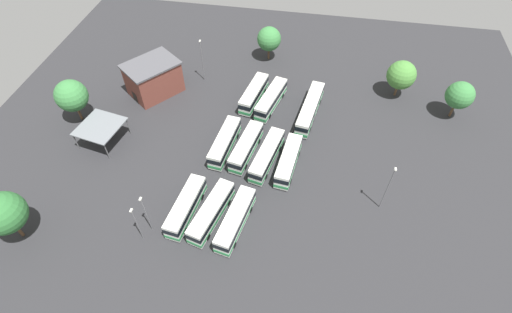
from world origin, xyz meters
TOP-DOWN VIEW (x-y plane):
  - ground_plane at (0.00, 0.00)m, footprint 105.44×105.44m
  - bus_row0_slot1 at (-14.10, 0.51)m, footprint 10.89×4.38m
  - bus_row0_slot2 at (-13.42, 4.36)m, footprint 11.07×5.03m
  - bus_row0_slot3 at (-13.17, 8.45)m, footprint 10.63×3.81m
  - bus_row1_slot0 at (-1.20, -5.85)m, footprint 10.50×3.64m
  - bus_row1_slot1 at (-0.64, -2.07)m, footprint 11.33×4.70m
  - bus_row1_slot2 at (0.67, 1.80)m, footprint 10.81×4.38m
  - bus_row1_slot3 at (1.06, 5.74)m, footprint 10.93×3.70m
  - bus_row2_slot0 at (12.65, -8.29)m, footprint 13.68×4.56m
  - bus_row2_slot2 at (14.12, -0.52)m, footprint 11.21×5.09m
  - bus_row2_slot3 at (15.13, 3.11)m, footprint 10.74×4.40m
  - depot_building at (14.48, 23.61)m, footprint 12.68×12.24m
  - maintenance_shelter at (-0.82, 27.82)m, footprint 8.44×8.24m
  - lamp_post_by_building at (-6.59, -21.12)m, footprint 0.56×0.28m
  - lamp_post_near_entrance at (-16.88, 12.83)m, footprint 0.56×0.28m
  - lamp_post_mid_lot at (-18.58, 13.58)m, footprint 0.56×0.28m
  - lamp_post_far_corner at (20.11, 14.83)m, footprint 0.56×0.28m
  - tree_west_edge at (3.96, 34.98)m, footprint 5.92×5.92m
  - tree_north_edge at (22.18, -25.14)m, footprint 5.67×5.67m
  - tree_northeast at (-21.27, 31.49)m, footprint 6.16×6.16m
  - tree_east_edge at (17.58, -35.34)m, footprint 5.14×5.14m
  - tree_northwest at (30.37, 2.53)m, footprint 5.26×5.26m

SIDE VIEW (x-z plane):
  - ground_plane at x=0.00m, z-range 0.00..0.00m
  - bus_row1_slot0 at x=-1.20m, z-range 0.10..3.57m
  - bus_row0_slot3 at x=-13.17m, z-range 0.10..3.57m
  - bus_row2_slot3 at x=15.13m, z-range 0.10..3.57m
  - bus_row1_slot2 at x=0.67m, z-range 0.10..3.57m
  - bus_row0_slot1 at x=-14.10m, z-range 0.10..3.57m
  - bus_row1_slot3 at x=1.06m, z-range 0.10..3.57m
  - bus_row0_slot2 at x=-13.42m, z-range 0.10..3.57m
  - bus_row2_slot2 at x=14.12m, z-range 0.10..3.57m
  - bus_row1_slot1 at x=-0.64m, z-range 0.10..3.57m
  - bus_row2_slot0 at x=12.65m, z-range 0.10..3.57m
  - depot_building at x=14.48m, z-range 0.02..6.86m
  - maintenance_shelter at x=-0.82m, z-range 1.72..5.57m
  - lamp_post_mid_lot at x=-18.58m, z-range 0.41..8.02m
  - lamp_post_near_entrance at x=-16.88m, z-range 0.41..8.48m
  - tree_north_edge at x=22.18m, z-range 1.06..8.88m
  - tree_northwest at x=30.37m, z-range 1.19..8.85m
  - tree_east_edge at x=17.58m, z-range 1.26..8.95m
  - lamp_post_by_building at x=-6.59m, z-range 0.42..9.88m
  - lamp_post_far_corner at x=20.11m, z-range 0.42..9.91m
  - tree_west_edge at x=3.96m, z-range 1.37..10.06m
  - tree_northeast at x=-21.27m, z-range 1.44..10.49m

